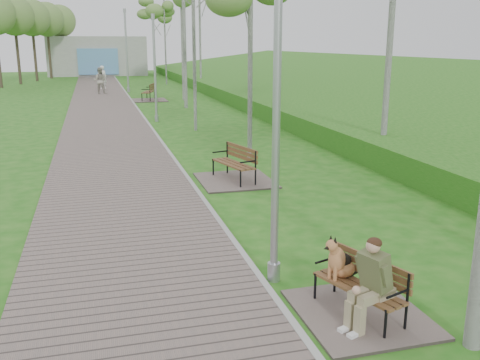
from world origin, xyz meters
name	(u,v)px	position (x,y,z in m)	size (l,w,h in m)	color
ground	(225,231)	(0.00, 0.00, 0.00)	(120.00, 120.00, 0.00)	#1B6112
walkway	(102,105)	(-1.75, 21.50, 0.02)	(3.50, 67.00, 0.04)	#6B5D57
kerb	(134,104)	(0.00, 21.50, 0.03)	(0.10, 67.00, 0.05)	#999993
embankment	(342,101)	(12.00, 20.00, 0.00)	(14.00, 70.00, 1.60)	#4F862C
building_north	(97,56)	(-1.50, 50.97, 1.99)	(10.00, 5.20, 4.00)	#9E9E99
bench_main	(357,290)	(0.84, -3.56, 0.37)	(1.55, 1.72, 1.35)	#6B5D57
bench_second	(234,173)	(1.08, 3.50, 0.20)	(1.80, 2.00, 1.10)	#6B5D57
bench_third	(149,97)	(1.00, 23.53, 0.24)	(2.05, 2.28, 1.26)	#6B5D57
lamp_post_near	(276,129)	(0.18, -2.25, 2.25)	(0.19, 0.19, 4.81)	#A0A3A8
lamp_post_second	(155,72)	(0.43, 14.51, 2.13)	(0.18, 0.18, 4.56)	#A0A3A8
lamp_post_third	(127,54)	(0.22, 29.55, 2.63)	(0.22, 0.22, 5.62)	#A0A3A8
pedestrian_near	(102,77)	(-1.47, 32.42, 0.87)	(0.63, 0.42, 1.74)	white
pedestrian_far	(100,81)	(-1.70, 28.57, 0.89)	(0.87, 0.67, 1.78)	gray
birch_distant_a	(164,13)	(3.76, 35.96, 5.67)	(2.22, 2.22, 7.22)	silver
birch_distant_b	(153,15)	(4.12, 47.06, 6.05)	(2.35, 2.35, 7.71)	silver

